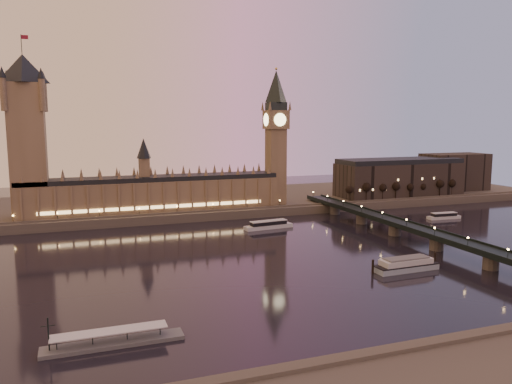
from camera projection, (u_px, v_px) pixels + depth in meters
ground at (267, 257)px, 259.02m from camera, size 700.00×700.00×0.00m
far_embankment at (230, 201)px, 422.35m from camera, size 560.00×130.00×6.00m
palace_of_westminster at (153, 189)px, 355.13m from camera, size 180.00×26.62×52.00m
victoria_tower at (27, 127)px, 322.08m from camera, size 31.68×31.68×118.00m
big_ben at (276, 129)px, 380.93m from camera, size 17.68×17.68×104.00m
westminster_bridge at (414, 233)px, 289.11m from camera, size 13.20×260.00×15.30m
city_block at (418, 175)px, 443.49m from camera, size 155.00×45.00×34.00m
bare_tree_0 at (350, 190)px, 396.48m from camera, size 6.39×6.39×13.00m
bare_tree_1 at (366, 189)px, 401.34m from camera, size 6.39×6.39×13.00m
bare_tree_2 at (381, 188)px, 406.20m from camera, size 6.39×6.39×13.00m
bare_tree_3 at (396, 187)px, 411.06m from camera, size 6.39×6.39×13.00m
bare_tree_4 at (411, 187)px, 415.92m from camera, size 6.39×6.39×13.00m
bare_tree_5 at (425, 186)px, 420.78m from camera, size 6.39×6.39×13.00m
bare_tree_6 at (439, 185)px, 425.64m from camera, size 6.39×6.39×13.00m
bare_tree_7 at (453, 184)px, 430.49m from camera, size 6.39×6.39×13.00m
cruise_boat_a at (269, 225)px, 326.97m from camera, size 33.65×10.73×5.29m
cruise_boat_b at (444, 216)px, 359.60m from camera, size 25.15×7.89×4.58m
moored_barge at (406, 265)px, 234.44m from camera, size 36.82×9.85×6.75m
pontoon_pier at (113, 341)px, 156.11m from camera, size 43.55×7.26×11.61m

